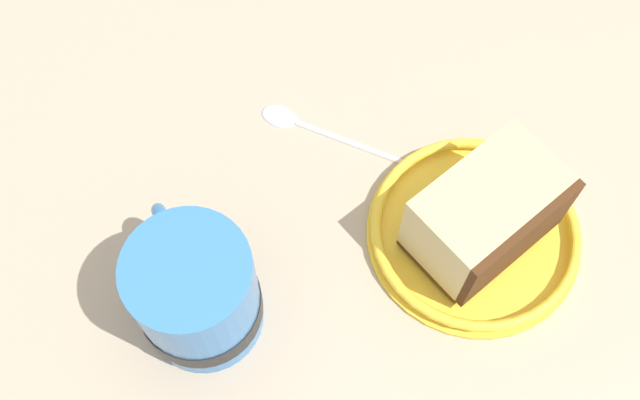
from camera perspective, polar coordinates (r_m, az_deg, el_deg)
ground_plane at (r=56.98cm, az=8.39°, el=-7.73°), size 135.06×135.06×2.57cm
small_plate at (r=57.33cm, az=11.49°, el=-2.34°), size 15.92×15.92×1.58cm
cake_slice at (r=54.21cm, az=12.34°, el=-1.10°), size 12.09×11.24×6.82cm
tea_mug at (r=51.14cm, az=-9.25°, el=-6.59°), size 8.34×10.52×9.80cm
teaspoon at (r=60.99cm, az=-1.12°, el=5.72°), size 12.28×7.33×0.80cm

